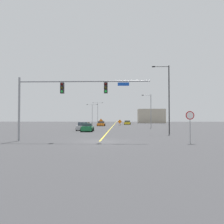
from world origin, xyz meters
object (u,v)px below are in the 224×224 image
at_px(street_lamp_near_left, 92,112).
at_px(car_green_mid, 88,128).
at_px(street_lamp_near_right, 168,96).
at_px(street_lamp_far_right, 150,109).
at_px(street_lamp_mid_right, 98,111).
at_px(construction_sign_left_shoulder, 101,121).
at_px(construction_sign_left_lane, 120,122).
at_px(car_yellow_approaching, 127,123).
at_px(traffic_signal_assembly, 64,92).
at_px(car_orange_near, 101,124).
at_px(stop_sign, 190,121).
at_px(car_white_distant, 128,122).
at_px(car_silver_passing, 84,126).

bearing_deg(street_lamp_near_left, car_green_mid, -83.78).
bearing_deg(street_lamp_near_right, street_lamp_far_right, 90.84).
xyz_separation_m(street_lamp_mid_right, street_lamp_far_right, (16.87, -51.95, -1.40)).
bearing_deg(construction_sign_left_shoulder, construction_sign_left_lane, -52.33).
xyz_separation_m(street_lamp_near_right, car_yellow_approaching, (-4.47, 41.23, -4.75)).
distance_m(traffic_signal_assembly, car_green_mid, 15.91).
bearing_deg(street_lamp_mid_right, car_orange_near, -82.74).
relative_size(stop_sign, street_lamp_far_right, 0.39).
bearing_deg(stop_sign, street_lamp_near_right, 86.96).
bearing_deg(stop_sign, street_lamp_mid_right, 101.56).
distance_m(construction_sign_left_shoulder, car_yellow_approaching, 9.47).
relative_size(traffic_signal_assembly, car_white_distant, 3.35).
bearing_deg(street_lamp_far_right, traffic_signal_assembly, -113.76).
relative_size(car_green_mid, car_yellow_approaching, 0.91).
xyz_separation_m(street_lamp_near_right, car_green_mid, (-12.29, 4.72, -4.76)).
bearing_deg(car_orange_near, car_yellow_approaching, 56.80).
distance_m(street_lamp_mid_right, construction_sign_left_shoulder, 32.50).
distance_m(car_orange_near, car_green_mid, 24.81).
bearing_deg(stop_sign, car_green_mid, 125.06).
bearing_deg(car_yellow_approaching, street_lamp_far_right, -80.21).
height_order(construction_sign_left_lane, car_white_distant, construction_sign_left_lane).
xyz_separation_m(street_lamp_mid_right, construction_sign_left_lane, (10.20, -39.55, -4.42)).
distance_m(car_white_distant, car_yellow_approaching, 6.32).
distance_m(stop_sign, construction_sign_left_lane, 41.53).
relative_size(traffic_signal_assembly, construction_sign_left_lane, 7.20).
bearing_deg(car_orange_near, car_silver_passing, -93.46).
relative_size(stop_sign, car_yellow_approaching, 0.63).
height_order(street_lamp_near_left, car_yellow_approaching, street_lamp_near_left).
distance_m(street_lamp_near_right, car_yellow_approaching, 41.75).
bearing_deg(street_lamp_far_right, car_silver_passing, -145.97).
bearing_deg(traffic_signal_assembly, street_lamp_near_left, 94.59).
distance_m(traffic_signal_assembly, construction_sign_left_lane, 40.33).
bearing_deg(construction_sign_left_lane, street_lamp_far_right, -61.69).
height_order(street_lamp_near_right, car_silver_passing, street_lamp_near_right).
bearing_deg(traffic_signal_assembly, street_lamp_near_right, 40.86).
relative_size(stop_sign, car_silver_passing, 0.72).
bearing_deg(street_lamp_far_right, stop_sign, -90.77).
bearing_deg(car_silver_passing, street_lamp_near_right, -30.27).
relative_size(stop_sign, street_lamp_mid_right, 0.31).
height_order(street_lamp_near_right, construction_sign_left_lane, street_lamp_near_right).
bearing_deg(street_lamp_far_right, car_white_distant, 97.24).
bearing_deg(construction_sign_left_shoulder, street_lamp_near_left, 109.77).
bearing_deg(car_green_mid, construction_sign_left_lane, 77.61).
relative_size(construction_sign_left_shoulder, car_white_distant, 0.51).
bearing_deg(car_yellow_approaching, stop_sign, -85.87).
bearing_deg(car_silver_passing, street_lamp_mid_right, 93.46).
bearing_deg(car_white_distant, stop_sign, -86.60).
distance_m(car_orange_near, car_silver_passing, 21.72).
distance_m(street_lamp_far_right, construction_sign_left_shoulder, 23.81).
distance_m(street_lamp_mid_right, car_white_distant, 25.30).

